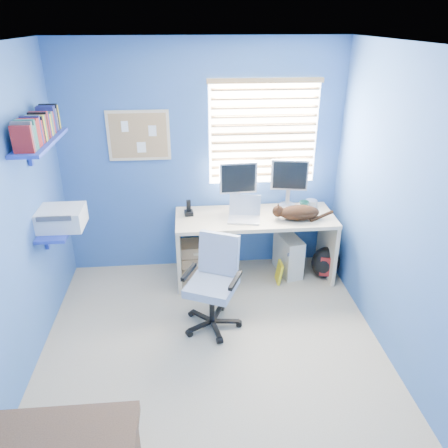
{
  "coord_description": "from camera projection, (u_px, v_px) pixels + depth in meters",
  "views": [
    {
      "loc": [
        -0.17,
        -2.92,
        2.66
      ],
      "look_at": [
        0.15,
        0.65,
        0.95
      ],
      "focal_mm": 35.0,
      "sensor_mm": 36.0,
      "label": 1
    }
  ],
  "objects": [
    {
      "name": "floor",
      "position": [
        213.0,
        355.0,
        3.78
      ],
      "size": [
        3.0,
        3.2,
        0.0
      ],
      "primitive_type": "cube",
      "color": "#B0A690",
      "rests_on": "ground"
    },
    {
      "name": "ceiling",
      "position": [
        209.0,
        45.0,
        2.71
      ],
      "size": [
        3.0,
        3.2,
        0.0
      ],
      "primitive_type": "cube",
      "color": "white",
      "rests_on": "wall_back"
    },
    {
      "name": "wall_back",
      "position": [
        202.0,
        162.0,
        4.69
      ],
      "size": [
        3.0,
        0.01,
        2.5
      ],
      "primitive_type": "cube",
      "color": "#34609E",
      "rests_on": "ground"
    },
    {
      "name": "wall_front",
      "position": [
        236.0,
        392.0,
        1.81
      ],
      "size": [
        3.0,
        0.01,
        2.5
      ],
      "primitive_type": "cube",
      "color": "#34609E",
      "rests_on": "ground"
    },
    {
      "name": "wall_left",
      "position": [
        3.0,
        234.0,
        3.13
      ],
      "size": [
        0.01,
        3.2,
        2.5
      ],
      "primitive_type": "cube",
      "color": "#34609E",
      "rests_on": "ground"
    },
    {
      "name": "wall_right",
      "position": [
        405.0,
        218.0,
        3.37
      ],
      "size": [
        0.01,
        3.2,
        2.5
      ],
      "primitive_type": "cube",
      "color": "#34609E",
      "rests_on": "ground"
    },
    {
      "name": "desk",
      "position": [
        254.0,
        247.0,
        4.8
      ],
      "size": [
        1.69,
        0.65,
        0.74
      ],
      "primitive_type": "cube",
      "color": "#C8AF8C",
      "rests_on": "floor"
    },
    {
      "name": "laptop",
      "position": [
        244.0,
        210.0,
        4.5
      ],
      "size": [
        0.37,
        0.32,
        0.22
      ],
      "primitive_type": "cube",
      "rotation": [
        0.0,
        0.0,
        -0.2
      ],
      "color": "silver",
      "rests_on": "desk"
    },
    {
      "name": "monitor_left",
      "position": [
        238.0,
        186.0,
        4.68
      ],
      "size": [
        0.41,
        0.14,
        0.54
      ],
      "primitive_type": "cube",
      "rotation": [
        0.0,
        0.0,
        0.06
      ],
      "color": "silver",
      "rests_on": "desk"
    },
    {
      "name": "monitor_right",
      "position": [
        289.0,
        183.0,
        4.77
      ],
      "size": [
        0.42,
        0.19,
        0.54
      ],
      "primitive_type": "cube",
      "rotation": [
        0.0,
        0.0,
        -0.18
      ],
      "color": "silver",
      "rests_on": "desk"
    },
    {
      "name": "phone",
      "position": [
        189.0,
        207.0,
        4.63
      ],
      "size": [
        0.1,
        0.12,
        0.17
      ],
      "primitive_type": "cube",
      "rotation": [
        0.0,
        0.0,
        0.11
      ],
      "color": "black",
      "rests_on": "desk"
    },
    {
      "name": "mug",
      "position": [
        304.0,
        206.0,
        4.77
      ],
      "size": [
        0.1,
        0.09,
        0.1
      ],
      "primitive_type": "imported",
      "color": "#1C594C",
      "rests_on": "desk"
    },
    {
      "name": "cd_spindle",
      "position": [
        311.0,
        203.0,
        4.87
      ],
      "size": [
        0.13,
        0.13,
        0.07
      ],
      "primitive_type": "cylinder",
      "color": "silver",
      "rests_on": "desk"
    },
    {
      "name": "cat",
      "position": [
        299.0,
        213.0,
        4.53
      ],
      "size": [
        0.45,
        0.27,
        0.15
      ],
      "primitive_type": "ellipsoid",
      "rotation": [
        0.0,
        0.0,
        -0.12
      ],
      "color": "black",
      "rests_on": "desk"
    },
    {
      "name": "tower_pc",
      "position": [
        288.0,
        254.0,
        4.94
      ],
      "size": [
        0.28,
        0.47,
        0.45
      ],
      "primitive_type": "cube",
      "rotation": [
        0.0,
        0.0,
        0.21
      ],
      "color": "beige",
      "rests_on": "floor"
    },
    {
      "name": "drawer_boxes",
      "position": [
        198.0,
        259.0,
        4.89
      ],
      "size": [
        0.35,
        0.28,
        0.41
      ],
      "primitive_type": "cube",
      "color": "tan",
      "rests_on": "floor"
    },
    {
      "name": "yellow_book",
      "position": [
        279.0,
        272.0,
        4.79
      ],
      "size": [
        0.03,
        0.17,
        0.24
      ],
      "primitive_type": "cube",
      "color": "yellow",
      "rests_on": "floor"
    },
    {
      "name": "backpack",
      "position": [
        326.0,
        262.0,
        4.85
      ],
      "size": [
        0.38,
        0.33,
        0.37
      ],
      "primitive_type": "ellipsoid",
      "rotation": [
        0.0,
        0.0,
        -0.3
      ],
      "color": "black",
      "rests_on": "floor"
    },
    {
      "name": "office_chair",
      "position": [
        214.0,
        294.0,
        4.05
      ],
      "size": [
        0.67,
        0.67,
        0.88
      ],
      "color": "black",
      "rests_on": "floor"
    },
    {
      "name": "window_blinds",
      "position": [
        264.0,
        133.0,
        4.58
      ],
      "size": [
        1.15,
        0.05,
        1.1
      ],
      "color": "white",
      "rests_on": "ground"
    },
    {
      "name": "corkboard",
      "position": [
        139.0,
        136.0,
        4.49
      ],
      "size": [
        0.64,
        0.02,
        0.52
      ],
      "color": "#C8AF8C",
      "rests_on": "ground"
    },
    {
      "name": "wall_shelves",
      "position": [
        48.0,
        175.0,
        3.73
      ],
      "size": [
        0.42,
        0.9,
        1.05
      ],
      "color": "#2539A9",
      "rests_on": "ground"
    }
  ]
}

